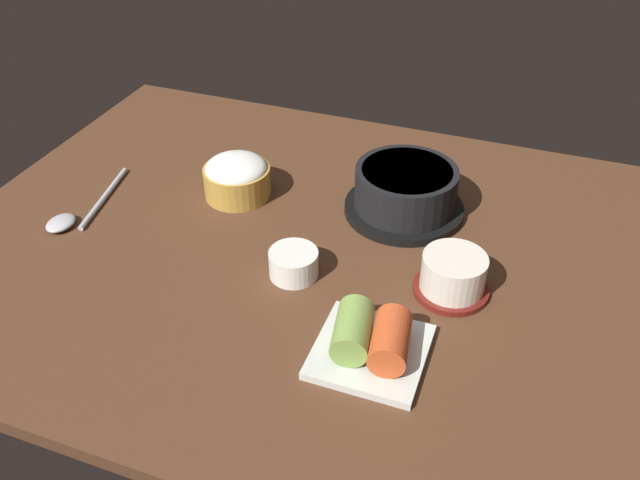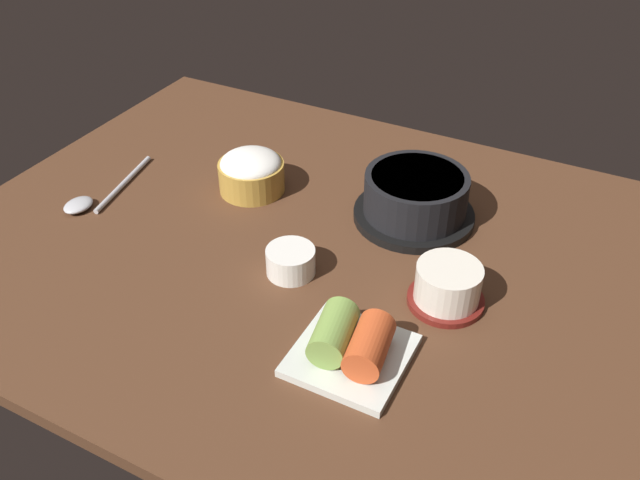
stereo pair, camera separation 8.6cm
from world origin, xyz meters
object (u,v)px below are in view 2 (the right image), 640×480
spoon (93,198)px  tea_cup_with_saucer (448,286)px  rice_bowl (251,171)px  stone_pot (415,197)px  banchan_cup_center (292,261)px  kimchi_plate (351,345)px

spoon → tea_cup_with_saucer: bearing=3.0°
rice_bowl → spoon: (-19.21, -13.65, -2.57)cm
stone_pot → tea_cup_with_saucer: 17.98cm
stone_pot → spoon: (-43.79, -17.78, -2.95)cm
spoon → rice_bowl: bearing=35.4°
stone_pot → rice_bowl: 24.93cm
banchan_cup_center → spoon: (-34.30, 0.83, -1.29)cm
banchan_cup_center → kimchi_plate: bearing=-37.6°
rice_bowl → banchan_cup_center: size_ratio=1.57×
banchan_cup_center → tea_cup_with_saucer: bearing=10.6°
spoon → kimchi_plate: bearing=-13.0°
stone_pot → kimchi_plate: size_ratio=1.41×
kimchi_plate → stone_pot: bearing=97.1°
tea_cup_with_saucer → banchan_cup_center: size_ratio=1.48×
stone_pot → rice_bowl: (-24.58, -4.13, -0.38)cm
tea_cup_with_saucer → banchan_cup_center: tea_cup_with_saucer is taller
rice_bowl → kimchi_plate: rice_bowl is taller
rice_bowl → tea_cup_with_saucer: size_ratio=1.06×
tea_cup_with_saucer → kimchi_plate: 15.08cm
stone_pot → banchan_cup_center: 20.96cm
banchan_cup_center → stone_pot: bearing=63.0°
stone_pot → kimchi_plate: bearing=-82.9°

